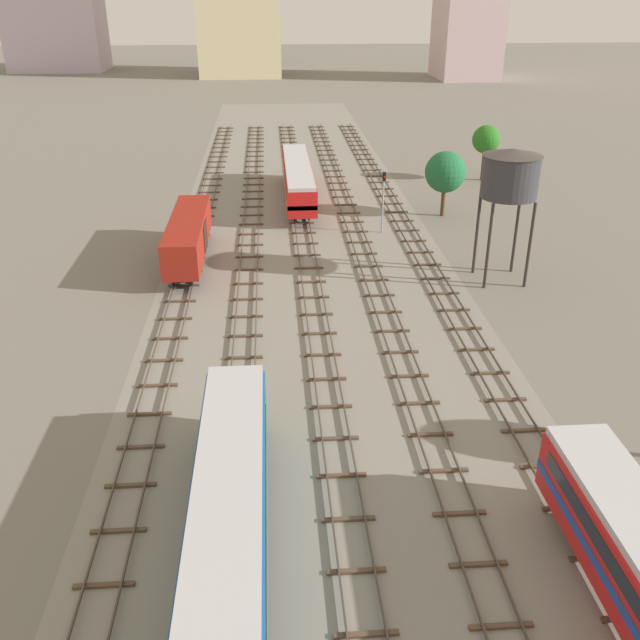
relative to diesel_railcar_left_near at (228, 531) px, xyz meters
The scene contains 15 objects.
ground_plane 34.06m from the diesel_railcar_left_near, 81.58° to the left, with size 480.00×480.00×0.00m, color slate.
ballast_bed 34.06m from the diesel_railcar_left_near, 81.58° to the left, with size 23.90×176.00×0.01m, color gray.
track_far_left 35.04m from the diesel_railcar_left_near, 98.18° to the left, with size 2.40×126.00×0.29m.
track_left 34.68m from the diesel_railcar_left_near, 90.00° to the left, with size 2.40×126.00×0.29m.
track_centre_left 35.04m from the diesel_railcar_left_near, 81.82° to the left, with size 2.40×126.00×0.29m.
track_centre 36.08m from the diesel_railcar_left_near, 73.95° to the left, with size 2.40×126.00×0.29m.
track_centre_right 37.76m from the diesel_railcar_left_near, 66.66° to the left, with size 2.40×126.00×0.29m.
diesel_railcar_left_near is the anchor object (origin of this frame).
freight_boxcar_far_left_mid 35.67m from the diesel_railcar_left_near, 98.01° to the left, with size 2.87×14.00×3.60m.
diesel_railcar_centre_left_midfar 53.32m from the diesel_railcar_left_near, 84.65° to the left, with size 2.96×20.50×3.80m.
water_tower 36.29m from the diesel_railcar_left_near, 56.15° to the left, with size 4.47×4.47×10.39m.
signal_post_nearest 43.72m from the diesel_railcar_left_near, 73.46° to the left, with size 0.28×0.47×5.91m.
lineside_tree_0 66.52m from the diesel_railcar_left_near, 65.53° to the left, with size 3.27×3.27×6.48m.
lineside_tree_1 50.68m from the diesel_railcar_left_near, 67.47° to the left, with size 4.07×4.07×6.51m.
skyline_tower_0 193.44m from the diesel_railcar_left_near, 106.32° to the left, with size 24.42×16.37×28.35m.
Camera 1 is at (-2.94, 2.21, 21.22)m, focal length 38.76 mm.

